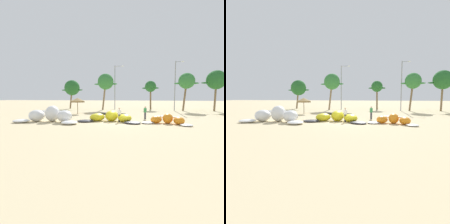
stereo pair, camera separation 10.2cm
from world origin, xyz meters
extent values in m
plane|color=beige|center=(0.00, 0.00, 0.00)|extent=(260.00, 260.00, 0.00)
ellipsoid|color=white|center=(-10.91, -2.10, 0.18)|extent=(2.20, 2.10, 0.36)
ellipsoid|color=white|center=(-9.78, -0.94, 0.67)|extent=(2.33, 2.37, 1.35)
ellipsoid|color=white|center=(-8.02, -0.51, 0.91)|extent=(1.61, 1.78, 1.82)
ellipsoid|color=white|center=(-6.26, -0.97, 0.67)|extent=(2.32, 2.36, 1.35)
ellipsoid|color=white|center=(-5.15, -2.14, 0.18)|extent=(2.22, 2.11, 0.36)
cylinder|color=white|center=(-8.01, 0.11, 1.06)|extent=(3.37, 0.33, 0.31)
cube|color=white|center=(-8.02, -0.69, 0.91)|extent=(1.23, 0.65, 0.04)
ellipsoid|color=#333338|center=(-4.16, -0.10, 0.12)|extent=(2.23, 1.98, 0.24)
ellipsoid|color=yellow|center=(-3.06, 0.94, 0.45)|extent=(2.32, 2.39, 0.90)
ellipsoid|color=yellow|center=(-1.41, 1.27, 0.61)|extent=(1.57, 1.94, 1.22)
ellipsoid|color=yellow|center=(0.21, 0.79, 0.45)|extent=(2.26, 2.38, 0.90)
ellipsoid|color=#333338|center=(1.20, -0.35, 0.12)|extent=(2.30, 2.09, 0.24)
cylinder|color=#333338|center=(-1.38, 1.93, 0.75)|extent=(3.15, 0.43, 0.29)
cube|color=#333338|center=(-1.42, 1.09, 0.61)|extent=(1.17, 0.73, 0.04)
ellipsoid|color=white|center=(2.76, -0.02, 0.11)|extent=(1.39, 1.20, 0.21)
ellipsoid|color=orange|center=(3.66, 0.56, 0.39)|extent=(1.65, 1.64, 0.79)
ellipsoid|color=orange|center=(4.87, 0.58, 0.53)|extent=(1.32, 1.48, 1.06)
ellipsoid|color=orange|center=(5.93, 0.03, 0.39)|extent=(1.45, 1.58, 0.79)
ellipsoid|color=white|center=(6.48, -0.89, 0.11)|extent=(1.65, 1.58, 0.21)
cylinder|color=white|center=(4.97, 1.02, 0.63)|extent=(2.22, 0.71, 0.20)
cube|color=white|center=(4.84, 0.46, 0.53)|extent=(0.90, 0.63, 0.04)
cylinder|color=brown|center=(-8.97, 9.04, 1.06)|extent=(0.10, 0.10, 2.12)
cone|color=#9E7F4C|center=(-8.97, 9.04, 2.39)|extent=(2.45, 2.45, 0.54)
cylinder|color=olive|center=(-8.97, 9.04, 2.02)|extent=(2.32, 2.32, 0.20)
cylinder|color=#383842|center=(2.38, 4.12, 0.42)|extent=(0.24, 0.24, 0.85)
cube|color=#338E51|center=(2.38, 4.12, 1.13)|extent=(0.36, 0.22, 0.56)
sphere|color=tan|center=(2.38, 4.12, 1.52)|extent=(0.20, 0.20, 0.20)
cylinder|color=#383842|center=(-0.37, 0.67, 0.42)|extent=(0.24, 0.24, 0.85)
cube|color=white|center=(-0.37, 0.67, 1.13)|extent=(0.36, 0.22, 0.56)
sphere|color=tan|center=(-0.37, 0.67, 1.52)|extent=(0.20, 0.20, 0.20)
cylinder|color=brown|center=(-16.00, 21.68, 2.53)|extent=(0.95, 0.36, 5.08)
sphere|color=#236028|center=(-15.70, 21.68, 5.07)|extent=(3.67, 3.67, 3.67)
ellipsoid|color=#236028|center=(-17.17, 21.68, 4.52)|extent=(2.57, 0.50, 0.36)
ellipsoid|color=#236028|center=(-14.24, 21.68, 4.52)|extent=(2.57, 0.50, 0.36)
cylinder|color=#7F6647|center=(-6.91, 18.83, 3.07)|extent=(1.04, 0.36, 6.14)
sphere|color=#337A38|center=(-6.57, 18.83, 6.14)|extent=(3.44, 3.44, 3.44)
ellipsoid|color=#337A38|center=(-7.95, 18.83, 5.62)|extent=(2.41, 0.50, 0.36)
ellipsoid|color=#337A38|center=(-5.20, 18.83, 5.62)|extent=(2.41, 0.50, 0.36)
cylinder|color=brown|center=(2.98, 22.75, 2.61)|extent=(0.46, 0.36, 5.23)
sphere|color=#236028|center=(2.93, 22.75, 5.22)|extent=(2.51, 2.51, 2.51)
ellipsoid|color=#236028|center=(1.93, 22.75, 4.85)|extent=(1.76, 0.50, 0.36)
ellipsoid|color=#236028|center=(3.94, 22.75, 4.85)|extent=(1.76, 0.50, 0.36)
cylinder|color=brown|center=(9.75, 19.51, 3.03)|extent=(0.88, 0.36, 6.06)
sphere|color=#337A38|center=(10.01, 19.51, 6.05)|extent=(3.17, 3.17, 3.17)
ellipsoid|color=#337A38|center=(8.75, 19.51, 5.58)|extent=(2.22, 0.50, 0.36)
ellipsoid|color=#337A38|center=(11.28, 19.51, 5.58)|extent=(2.22, 0.50, 0.36)
cylinder|color=brown|center=(15.50, 19.92, 3.09)|extent=(0.50, 0.36, 6.19)
sphere|color=#236028|center=(15.57, 19.92, 6.19)|extent=(3.71, 3.71, 3.71)
ellipsoid|color=#236028|center=(14.09, 19.92, 5.63)|extent=(2.60, 0.50, 0.36)
cylinder|color=gray|center=(-5.00, 21.14, 4.94)|extent=(0.18, 0.18, 9.89)
cylinder|color=gray|center=(-4.12, 21.14, 9.74)|extent=(1.75, 0.10, 0.10)
ellipsoid|color=silver|center=(-3.24, 21.14, 9.74)|extent=(0.56, 0.24, 0.20)
cylinder|color=gray|center=(7.83, 19.67, 5.04)|extent=(0.18, 0.18, 10.08)
cylinder|color=gray|center=(8.51, 19.67, 9.93)|extent=(1.37, 0.10, 0.10)
ellipsoid|color=silver|center=(9.20, 19.67, 9.93)|extent=(0.56, 0.24, 0.20)
camera|label=1|loc=(3.08, -19.26, 2.80)|focal=28.86mm
camera|label=2|loc=(3.18, -19.24, 2.80)|focal=28.86mm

